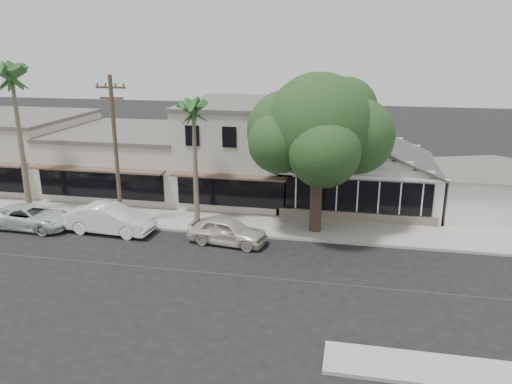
% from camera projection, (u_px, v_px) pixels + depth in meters
% --- Properties ---
extents(ground, '(140.00, 140.00, 0.00)m').
position_uv_depth(ground, '(248.00, 276.00, 23.83)').
color(ground, black).
rests_on(ground, ground).
extents(sidewalk_north, '(90.00, 3.50, 0.15)m').
position_uv_depth(sidewalk_north, '(148.00, 217.00, 31.65)').
color(sidewalk_north, '#9E9991').
rests_on(sidewalk_north, ground).
extents(corner_shop, '(10.40, 8.60, 5.10)m').
position_uv_depth(corner_shop, '(359.00, 167.00, 33.85)').
color(corner_shop, silver).
rests_on(corner_shop, ground).
extents(side_cottage, '(6.00, 6.00, 3.00)m').
position_uv_depth(side_cottage, '(489.00, 194.00, 31.71)').
color(side_cottage, silver).
rests_on(side_cottage, ground).
extents(row_building_near, '(8.00, 10.00, 6.50)m').
position_uv_depth(row_building_near, '(247.00, 150.00, 36.13)').
color(row_building_near, beige).
rests_on(row_building_near, ground).
extents(row_building_midnear, '(10.00, 10.00, 4.20)m').
position_uv_depth(row_building_midnear, '(132.00, 160.00, 38.16)').
color(row_building_midnear, '#BAB4A6').
rests_on(row_building_midnear, ground).
extents(row_building_midfar, '(11.00, 10.00, 5.00)m').
position_uv_depth(row_building_midfar, '(10.00, 149.00, 40.02)').
color(row_building_midfar, beige).
rests_on(row_building_midfar, ground).
extents(utility_pole, '(1.80, 0.24, 9.00)m').
position_uv_depth(utility_pole, '(116.00, 149.00, 29.03)').
color(utility_pole, brown).
rests_on(utility_pole, ground).
extents(car_0, '(4.60, 2.35, 1.50)m').
position_uv_depth(car_0, '(227.00, 231.00, 27.53)').
color(car_0, beige).
rests_on(car_0, ground).
extents(car_1, '(5.24, 2.11, 1.69)m').
position_uv_depth(car_1, '(110.00, 219.00, 29.08)').
color(car_1, white).
rests_on(car_1, ground).
extents(car_2, '(5.13, 2.54, 1.40)m').
position_uv_depth(car_2, '(32.00, 217.00, 29.84)').
color(car_2, silver).
rests_on(car_2, ground).
extents(shade_tree, '(8.33, 7.53, 9.24)m').
position_uv_depth(shade_tree, '(318.00, 129.00, 27.82)').
color(shade_tree, '#413328').
rests_on(shade_tree, ground).
extents(palm_east, '(2.91, 2.91, 8.01)m').
position_uv_depth(palm_east, '(193.00, 111.00, 28.96)').
color(palm_east, '#726651').
rests_on(palm_east, ground).
extents(palm_mid, '(2.90, 2.90, 10.02)m').
position_uv_depth(palm_mid, '(12.00, 78.00, 30.31)').
color(palm_mid, '#726651').
rests_on(palm_mid, ground).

